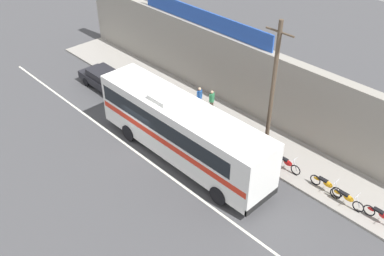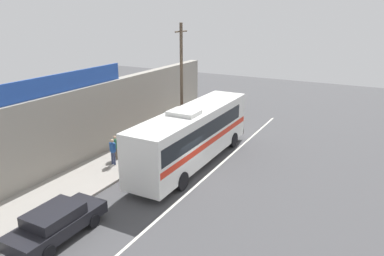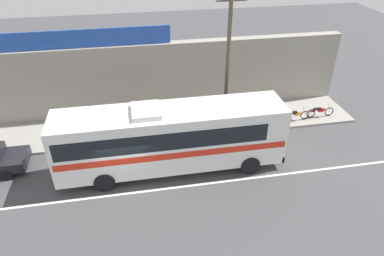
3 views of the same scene
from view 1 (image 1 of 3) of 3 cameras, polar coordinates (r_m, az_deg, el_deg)
name	(u,v)px [view 1 (image 1 of 3)]	position (r m, az deg, el deg)	size (l,w,h in m)	color
ground_plane	(144,145)	(26.13, -6.35, -2.21)	(70.00, 70.00, 0.00)	#444447
sidewalk_slab	(205,111)	(28.89, 1.71, 2.25)	(30.00, 3.60, 0.14)	gray
storefront_facade	(228,70)	(29.08, 4.80, 7.70)	(30.00, 0.70, 4.80)	gray
storefront_billboard	(203,18)	(29.36, 1.50, 14.42)	(11.59, 0.12, 1.10)	#234CAD
road_center_stripe	(134,150)	(25.77, -7.74, -2.94)	(30.00, 0.14, 0.01)	silver
intercity_bus	(181,128)	(23.83, -1.51, 0.04)	(11.72, 2.60, 3.78)	white
parked_car	(105,79)	(31.97, -11.53, 6.42)	(4.40, 1.89, 1.37)	black
utility_pole	(272,97)	(22.29, 10.56, 4.13)	(1.60, 0.22, 8.45)	brown
motorcycle_red	(382,216)	(22.80, 23.92, -10.60)	(1.93, 0.56, 0.94)	black
motorcycle_black	(326,184)	(23.53, 17.37, -7.13)	(1.92, 0.56, 0.94)	black
motorcycle_purple	(347,198)	(23.07, 19.85, -8.76)	(1.88, 0.56, 0.94)	black
motorcycle_blue	(286,163)	(24.32, 12.43, -4.56)	(1.82, 0.56, 0.94)	black
pedestrian_by_curb	(199,97)	(28.43, 1.00, 4.17)	(0.30, 0.48, 1.68)	navy
pedestrian_far_left	(212,100)	(28.27, 2.64, 3.80)	(0.30, 0.48, 1.59)	brown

